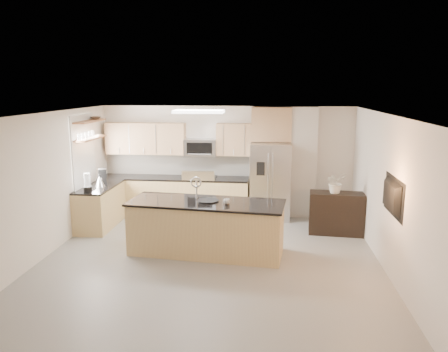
# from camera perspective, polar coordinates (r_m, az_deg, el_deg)

# --- Properties ---
(floor) EXTENTS (6.50, 6.50, 0.00)m
(floor) POSITION_cam_1_polar(r_m,az_deg,el_deg) (7.81, -2.04, -11.39)
(floor) COLOR gray
(floor) RESTS_ON ground
(ceiling) EXTENTS (6.00, 6.50, 0.02)m
(ceiling) POSITION_cam_1_polar(r_m,az_deg,el_deg) (7.21, -2.19, 8.01)
(ceiling) COLOR silver
(ceiling) RESTS_ON wall_back
(wall_back) EXTENTS (6.00, 0.02, 2.60)m
(wall_back) POSITION_cam_1_polar(r_m,az_deg,el_deg) (10.57, 0.34, 2.08)
(wall_back) COLOR silver
(wall_back) RESTS_ON floor
(wall_front) EXTENTS (6.00, 0.02, 2.60)m
(wall_front) POSITION_cam_1_polar(r_m,az_deg,el_deg) (4.37, -8.18, -12.18)
(wall_front) COLOR silver
(wall_front) RESTS_ON floor
(wall_left) EXTENTS (0.02, 6.50, 2.60)m
(wall_left) POSITION_cam_1_polar(r_m,az_deg,el_deg) (8.36, -22.94, -1.42)
(wall_left) COLOR silver
(wall_left) RESTS_ON floor
(wall_right) EXTENTS (0.02, 6.50, 2.60)m
(wall_right) POSITION_cam_1_polar(r_m,az_deg,el_deg) (7.60, 20.93, -2.50)
(wall_right) COLOR silver
(wall_right) RESTS_ON floor
(back_counter) EXTENTS (3.55, 0.66, 1.44)m
(back_counter) POSITION_cam_1_polar(r_m,az_deg,el_deg) (10.62, -6.44, -2.52)
(back_counter) COLOR #D7BA76
(back_counter) RESTS_ON floor
(left_counter) EXTENTS (0.66, 1.50, 0.92)m
(left_counter) POSITION_cam_1_polar(r_m,az_deg,el_deg) (10.04, -15.89, -3.80)
(left_counter) COLOR #D7BA76
(left_counter) RESTS_ON floor
(range) EXTENTS (0.76, 0.64, 1.14)m
(range) POSITION_cam_1_polar(r_m,az_deg,el_deg) (10.49, -3.11, -2.63)
(range) COLOR black
(range) RESTS_ON floor
(upper_cabinets) EXTENTS (3.50, 0.33, 0.75)m
(upper_cabinets) POSITION_cam_1_polar(r_m,az_deg,el_deg) (10.54, -6.84, 4.85)
(upper_cabinets) COLOR tan
(upper_cabinets) RESTS_ON wall_back
(microwave) EXTENTS (0.76, 0.40, 0.40)m
(microwave) POSITION_cam_1_polar(r_m,az_deg,el_deg) (10.39, -3.07, 3.74)
(microwave) COLOR #AEAEB0
(microwave) RESTS_ON upper_cabinets
(refrigerator) EXTENTS (0.92, 0.78, 1.78)m
(refrigerator) POSITION_cam_1_polar(r_m,az_deg,el_deg) (10.23, 6.05, -0.65)
(refrigerator) COLOR #AEAEB0
(refrigerator) RESTS_ON floor
(partition_column) EXTENTS (0.60, 0.30, 2.60)m
(partition_column) POSITION_cam_1_polar(r_m,az_deg,el_deg) (10.40, 10.29, 1.73)
(partition_column) COLOR beige
(partition_column) RESTS_ON floor
(window) EXTENTS (0.04, 1.15, 1.65)m
(window) POSITION_cam_1_polar(r_m,az_deg,el_deg) (9.92, -17.89, 2.93)
(window) COLOR white
(window) RESTS_ON wall_left
(shelf_lower) EXTENTS (0.30, 1.20, 0.04)m
(shelf_lower) POSITION_cam_1_polar(r_m,az_deg,el_deg) (9.92, -17.10, 4.73)
(shelf_lower) COLOR #98613C
(shelf_lower) RESTS_ON wall_left
(shelf_upper) EXTENTS (0.30, 1.20, 0.04)m
(shelf_upper) POSITION_cam_1_polar(r_m,az_deg,el_deg) (9.89, -17.22, 6.86)
(shelf_upper) COLOR #98613C
(shelf_upper) RESTS_ON wall_left
(ceiling_fixture) EXTENTS (1.00, 0.50, 0.06)m
(ceiling_fixture) POSITION_cam_1_polar(r_m,az_deg,el_deg) (8.85, -3.31, 8.41)
(ceiling_fixture) COLOR white
(ceiling_fixture) RESTS_ON ceiling
(island) EXTENTS (2.94, 1.32, 1.41)m
(island) POSITION_cam_1_polar(r_m,az_deg,el_deg) (8.15, -2.32, -6.69)
(island) COLOR #D7BA76
(island) RESTS_ON floor
(credenza) EXTENTS (1.14, 0.55, 0.89)m
(credenza) POSITION_cam_1_polar(r_m,az_deg,el_deg) (9.48, 14.43, -4.73)
(credenza) COLOR black
(credenza) RESTS_ON floor
(cup) EXTENTS (0.14, 0.14, 0.09)m
(cup) POSITION_cam_1_polar(r_m,az_deg,el_deg) (7.83, 0.37, -3.34)
(cup) COLOR white
(cup) RESTS_ON island
(platter) EXTENTS (0.47, 0.47, 0.02)m
(platter) POSITION_cam_1_polar(r_m,az_deg,el_deg) (8.04, -2.11, -3.22)
(platter) COLOR black
(platter) RESTS_ON island
(blender) EXTENTS (0.17, 0.17, 0.40)m
(blender) POSITION_cam_1_polar(r_m,az_deg,el_deg) (9.37, -17.42, -1.00)
(blender) COLOR black
(blender) RESTS_ON left_counter
(kettle) EXTENTS (0.22, 0.22, 0.27)m
(kettle) POSITION_cam_1_polar(r_m,az_deg,el_deg) (9.83, -15.93, -0.64)
(kettle) COLOR #AEAEB0
(kettle) RESTS_ON left_counter
(coffee_maker) EXTENTS (0.23, 0.26, 0.32)m
(coffee_maker) POSITION_cam_1_polar(r_m,az_deg,el_deg) (10.17, -15.60, -0.04)
(coffee_maker) COLOR black
(coffee_maker) RESTS_ON left_counter
(bowl) EXTENTS (0.44, 0.44, 0.08)m
(bowl) POSITION_cam_1_polar(r_m,az_deg,el_deg) (10.23, -16.41, 7.38)
(bowl) COLOR #AEAEB0
(bowl) RESTS_ON shelf_upper
(flower_vase) EXTENTS (0.77, 0.72, 0.68)m
(flower_vase) POSITION_cam_1_polar(r_m,az_deg,el_deg) (9.27, 14.44, -0.11)
(flower_vase) COLOR silver
(flower_vase) RESTS_ON credenza
(television) EXTENTS (0.14, 1.08, 0.62)m
(television) POSITION_cam_1_polar(r_m,az_deg,el_deg) (7.38, 20.67, -2.49)
(television) COLOR black
(television) RESTS_ON wall_right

